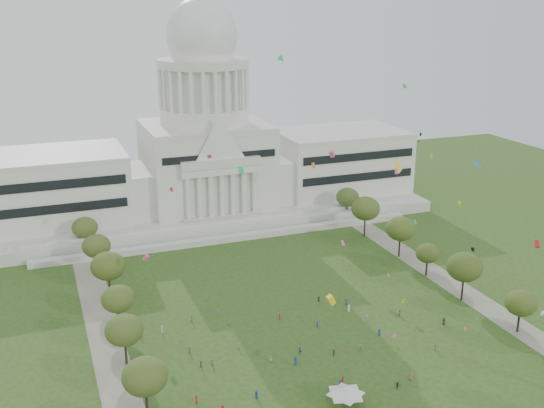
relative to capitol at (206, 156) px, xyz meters
The scene contains 29 objects.
ground 115.76m from the capitol, 90.00° to the right, with size 400.00×400.00×0.00m, color #2C4C1A.
capitol is the anchor object (origin of this frame).
path_left 98.93m from the capitol, 119.87° to the right, with size 8.00×160.00×0.04m, color gray.
path_right 98.93m from the capitol, 60.13° to the right, with size 8.00×160.00×0.04m, color gray.
row_tree_l_1 125.32m from the capitol, 110.71° to the right, with size 8.86×8.86×12.59m.
row_tree_r_1 125.12m from the capitol, 68.16° to the right, with size 7.58×7.58×10.78m.
row_tree_l_2 107.19m from the capitol, 115.07° to the right, with size 8.42×8.42×11.97m.
row_tree_r_2 106.56m from the capitol, 65.33° to the right, with size 9.55×9.55×13.58m.
row_tree_l_3 92.14m from the capitol, 118.96° to the right, with size 8.12×8.12×11.55m.
row_tree_r_3 91.98m from the capitol, 60.70° to the right, with size 7.01×7.01×9.98m.
row_tree_l_4 76.50m from the capitol, 125.78° to the right, with size 9.29×9.29×13.21m.
row_tree_r_4 78.81m from the capitol, 54.84° to the right, with size 9.19×9.19×13.06m.
row_tree_l_5 63.64m from the capitol, 136.72° to the right, with size 8.33×8.33×11.85m.
row_tree_r_5 62.67m from the capitol, 44.94° to the right, with size 9.82×9.82×13.96m.
row_tree_l_6 54.69m from the capitol, 152.45° to the right, with size 8.19×8.19×11.64m.
row_tree_r_6 54.32m from the capitol, 28.99° to the right, with size 8.42×8.42×11.97m.
event_tent 128.32m from the capitol, 92.93° to the right, with size 9.94×9.94×4.53m.
person_0 112.50m from the capitol, 73.37° to the right, with size 0.88×0.57×1.80m, color #26262B.
person_2 103.31m from the capitol, 76.45° to the right, with size 0.89×0.55×1.83m, color #994C8C.
person_3 111.94m from the capitol, 86.81° to the right, with size 1.18×0.61×1.82m, color olive.
person_4 111.32m from the capitol, 90.24° to the right, with size 1.00×0.55×1.71m, color #33723F.
person_5 108.18m from the capitol, 93.95° to the right, with size 1.47×0.58×1.59m, color #994C8C.
person_6 126.16m from the capitol, 85.14° to the right, with size 0.84×0.55×1.73m, color olive.
person_8 109.99m from the capitol, 97.91° to the right, with size 0.74×0.46×1.52m, color silver.
person_9 119.79m from the capitol, 79.09° to the right, with size 1.11×0.57×1.72m, color #4C4C51.
person_10 100.64m from the capitol, 81.42° to the right, with size 1.01×0.55×1.72m, color silver.
person_11 127.61m from the capitol, 87.18° to the right, with size 1.53×0.61×1.65m, color #4C4C51.
distant_crowd 102.89m from the capitol, 97.11° to the right, with size 54.67×39.78×1.94m.
kite_swarm 104.87m from the capitol, 89.57° to the right, with size 84.92×106.55×64.05m.
Camera 1 is at (-58.81, -109.50, 76.81)m, focal length 42.00 mm.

